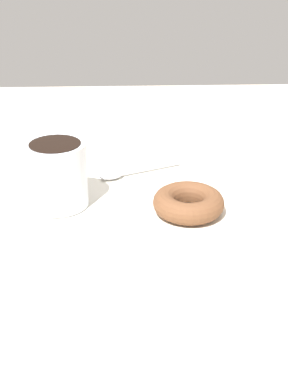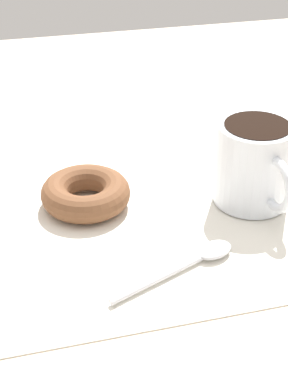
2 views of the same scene
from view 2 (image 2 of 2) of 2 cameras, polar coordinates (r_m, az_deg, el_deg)
ground_plane at (r=64.84cm, az=-1.72°, el=-3.43°), size 120.00×120.00×2.00cm
napkin at (r=65.85cm, az=0.00°, el=-1.59°), size 34.63×34.63×0.30cm
coffee_cup at (r=65.77cm, az=9.84°, el=2.54°), size 7.79×11.11×8.64cm
donut at (r=65.89cm, az=-5.21°, el=-0.09°), size 9.20×9.20×2.85cm
spoon at (r=58.59cm, az=4.89°, el=-5.86°), size 12.90×6.73×0.90cm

